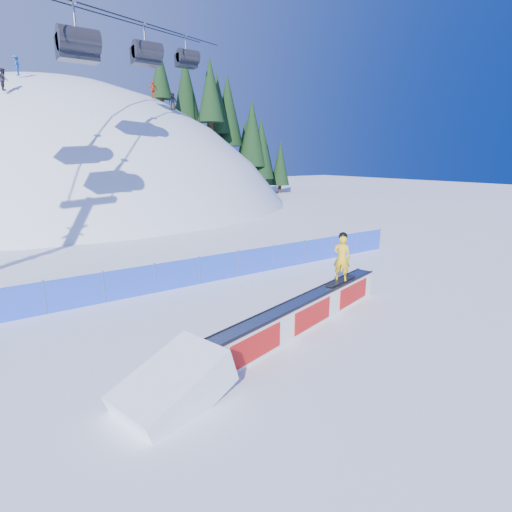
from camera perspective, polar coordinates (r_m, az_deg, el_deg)
ground at (r=14.51m, az=3.79°, el=-7.82°), size 160.00×160.00×0.00m
snow_hill at (r=58.08m, az=-23.83°, el=-11.04°), size 64.00×64.00×64.00m
treeline at (r=60.65m, az=-4.76°, el=18.22°), size 22.00×12.57×21.15m
safety_fence at (r=17.86m, az=-5.20°, el=-1.60°), size 22.05×0.05×1.30m
chairlift at (r=41.82m, az=-17.32°, el=29.38°), size 40.80×41.70×22.00m
rail_box at (r=13.07m, az=7.11°, el=-8.02°), size 8.41×2.78×1.03m
snow_ramp at (r=9.77m, az=-11.58°, el=-19.73°), size 2.90×2.22×1.61m
snowboarder at (r=14.51m, az=12.18°, el=-0.19°), size 1.74×0.74×1.80m
distant_skiers at (r=42.87m, az=-23.66°, el=21.75°), size 15.32×5.41×4.06m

